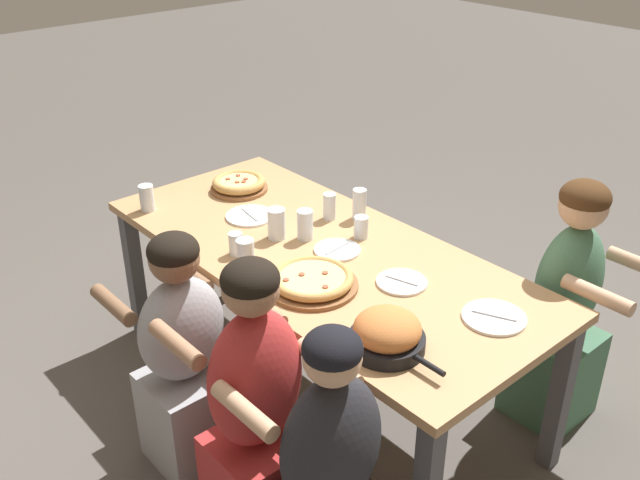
# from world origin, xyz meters

# --- Properties ---
(ground_plane) EXTENTS (18.00, 18.00, 0.00)m
(ground_plane) POSITION_xyz_m (0.00, 0.00, 0.00)
(ground_plane) COLOR #514C47
(ground_plane) RESTS_ON ground
(dining_table) EXTENTS (2.11, 0.93, 0.76)m
(dining_table) POSITION_xyz_m (0.00, 0.00, 0.68)
(dining_table) COLOR tan
(dining_table) RESTS_ON ground
(pizza_board_main) EXTENTS (0.29, 0.29, 0.07)m
(pizza_board_main) POSITION_xyz_m (-0.75, 0.11, 0.80)
(pizza_board_main) COLOR brown
(pizza_board_main) RESTS_ON dining_table
(pizza_board_second) EXTENTS (0.36, 0.36, 0.06)m
(pizza_board_second) POSITION_xyz_m (0.21, -0.22, 0.79)
(pizza_board_second) COLOR brown
(pizza_board_second) RESTS_ON dining_table
(skillet_bowl) EXTENTS (0.39, 0.27, 0.15)m
(skillet_bowl) POSITION_xyz_m (0.68, -0.29, 0.82)
(skillet_bowl) COLOR black
(skillet_bowl) RESTS_ON dining_table
(empty_plate_a) EXTENTS (0.20, 0.20, 0.02)m
(empty_plate_a) POSITION_xyz_m (0.42, 0.06, 0.77)
(empty_plate_a) COLOR white
(empty_plate_a) RESTS_ON dining_table
(empty_plate_b) EXTENTS (0.23, 0.23, 0.02)m
(empty_plate_b) POSITION_xyz_m (-0.46, -0.04, 0.77)
(empty_plate_b) COLOR white
(empty_plate_b) RESTS_ON dining_table
(empty_plate_c) EXTENTS (0.24, 0.24, 0.02)m
(empty_plate_c) POSITION_xyz_m (0.81, 0.14, 0.77)
(empty_plate_c) COLOR white
(empty_plate_c) RESTS_ON dining_table
(empty_plate_d) EXTENTS (0.20, 0.20, 0.02)m
(empty_plate_d) POSITION_xyz_m (0.06, 0.05, 0.77)
(empty_plate_d) COLOR white
(empty_plate_d) RESTS_ON dining_table
(drinking_glass_a) EXTENTS (0.07, 0.07, 0.14)m
(drinking_glass_a) POSITION_xyz_m (-0.07, -0.34, 0.82)
(drinking_glass_a) COLOR silver
(drinking_glass_a) RESTS_ON dining_table
(drinking_glass_b) EXTENTS (0.07, 0.07, 0.13)m
(drinking_glass_b) POSITION_xyz_m (-0.85, -0.36, 0.83)
(drinking_glass_b) COLOR silver
(drinking_glass_b) RESTS_ON dining_table
(drinking_glass_c) EXTENTS (0.07, 0.07, 0.14)m
(drinking_glass_c) POSITION_xyz_m (-0.12, 0.02, 0.83)
(drinking_glass_c) COLOR silver
(drinking_glass_c) RESTS_ON dining_table
(drinking_glass_d) EXTENTS (0.06, 0.06, 0.10)m
(drinking_glass_d) POSITION_xyz_m (0.03, 0.22, 0.81)
(drinking_glass_d) COLOR silver
(drinking_glass_d) RESTS_ON dining_table
(drinking_glass_e) EXTENTS (0.06, 0.06, 0.13)m
(drinking_glass_e) POSITION_xyz_m (-0.20, 0.24, 0.82)
(drinking_glass_e) COLOR silver
(drinking_glass_e) RESTS_ON dining_table
(drinking_glass_f) EXTENTS (0.06, 0.06, 0.15)m
(drinking_glass_f) POSITION_xyz_m (-0.11, 0.34, 0.82)
(drinking_glass_f) COLOR silver
(drinking_glass_f) RESTS_ON dining_table
(drinking_glass_g) EXTENTS (0.08, 0.08, 0.14)m
(drinking_glass_g) POSITION_xyz_m (-0.21, -0.07, 0.82)
(drinking_glass_g) COLOR silver
(drinking_glass_g) RESTS_ON dining_table
(drinking_glass_h) EXTENTS (0.06, 0.06, 0.10)m
(drinking_glass_h) POSITION_xyz_m (-0.21, -0.29, 0.81)
(drinking_glass_h) COLOR silver
(drinking_glass_h) RESTS_ON dining_table
(diner_far_right) EXTENTS (0.51, 0.40, 1.15)m
(diner_far_right) POSITION_xyz_m (0.81, 0.69, 0.53)
(diner_far_right) COLOR #477556
(diner_far_right) RESTS_ON ground
(diner_near_midright) EXTENTS (0.51, 0.40, 1.16)m
(diner_near_midright) POSITION_xyz_m (0.44, -0.69, 0.53)
(diner_near_midright) COLOR #B22D2D
(diner_near_midright) RESTS_ON ground
(diner_near_center) EXTENTS (0.51, 0.40, 1.06)m
(diner_near_center) POSITION_xyz_m (-0.04, -0.69, 0.49)
(diner_near_center) COLOR #99999E
(diner_near_center) RESTS_ON ground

